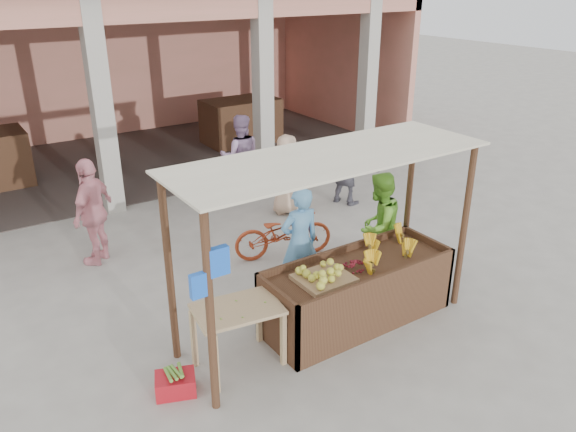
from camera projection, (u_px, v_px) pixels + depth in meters
ground at (326, 331)px, 7.39m from camera, size 60.00×60.00×0.00m
market_building at (101, 49)px, 13.16m from camera, size 14.40×6.40×4.20m
fruit_stall at (357, 294)px, 7.49m from camera, size 2.60×0.95×0.80m
stall_awning at (327, 190)px, 6.64m from camera, size 4.09×1.35×2.39m
banana_heap at (386, 250)px, 7.59m from camera, size 1.08×0.59×0.20m
melon_tray at (324, 275)px, 6.97m from camera, size 0.67×0.58×0.19m
berry_heap at (355, 265)px, 7.26m from camera, size 0.42×0.34×0.13m
side_table at (238, 318)px, 6.50m from camera, size 1.08×0.80×0.80m
papaya_pile at (237, 300)px, 6.40m from camera, size 0.75×0.43×0.21m
red_crate at (176, 384)px, 6.27m from camera, size 0.52×0.45×0.23m
plantain_bundle at (174, 373)px, 6.21m from camera, size 0.33×0.23×0.07m
produce_sacks at (290, 164)px, 12.81m from camera, size 1.11×0.83×0.67m
vendor_blue at (300, 239)px, 7.95m from camera, size 0.70×0.54×1.76m
vendor_green at (378, 224)px, 8.41m from camera, size 0.96×0.72×1.77m
motorcycle at (283, 232)px, 9.18m from camera, size 1.07×1.81×0.89m
shopper_b at (93, 208)px, 8.84m from camera, size 1.19×1.19×1.87m
shopper_c at (287, 171)px, 10.73m from camera, size 0.96×0.76×1.73m
shopper_d at (346, 167)px, 11.25m from camera, size 1.03×1.53×1.53m
shopper_f at (240, 153)px, 11.52m from camera, size 1.07×0.87×1.90m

